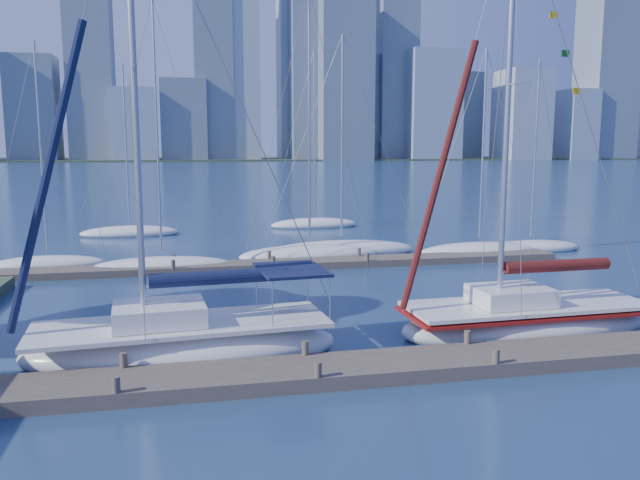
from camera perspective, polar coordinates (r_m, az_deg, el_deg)
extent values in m
plane|color=#182C4E|center=(17.49, -0.80, -12.62)|extent=(700.00, 700.00, 0.00)
cube|color=#483E35|center=(17.42, -0.80, -12.00)|extent=(26.00, 2.00, 0.40)
cube|color=#483E35|center=(32.99, -2.76, -2.22)|extent=(30.00, 1.80, 0.36)
cube|color=#38472D|center=(336.09, -11.47, 7.22)|extent=(800.00, 100.00, 1.50)
ellipsoid|color=silver|center=(19.49, -12.40, -9.72)|extent=(9.60, 3.84, 1.64)
cube|color=silver|center=(19.27, -12.47, -7.55)|extent=(8.89, 3.54, 0.13)
cube|color=silver|center=(19.14, -14.48, -6.54)|extent=(2.79, 2.21, 0.60)
cylinder|color=silver|center=(18.55, -16.60, 12.46)|extent=(0.20, 0.20, 13.19)
cylinder|color=silver|center=(19.07, -9.21, -3.72)|extent=(4.43, 0.48, 0.11)
cylinder|color=#11143A|center=(19.05, -9.22, -3.39)|extent=(4.11, 0.78, 0.44)
cube|color=#11143A|center=(19.43, -2.64, -2.72)|extent=(2.18, 2.76, 0.09)
ellipsoid|color=silver|center=(22.58, 18.30, -7.46)|extent=(9.03, 3.18, 1.57)
cube|color=silver|center=(22.39, 18.39, -5.66)|extent=(8.37, 2.93, 0.13)
cube|color=silver|center=(21.99, 17.03, -4.87)|extent=(2.57, 1.98, 0.58)
cylinder|color=silver|center=(21.26, 16.78, 11.66)|extent=(0.19, 0.19, 13.12)
cylinder|color=silver|center=(22.72, 20.83, -2.47)|extent=(4.24, 0.22, 0.10)
cylinder|color=#4F1113|center=(22.70, 20.85, -2.21)|extent=(3.91, 0.53, 0.42)
cube|color=maroon|center=(22.43, 18.37, -6.10)|extent=(8.56, 3.05, 0.10)
ellipsoid|color=silver|center=(35.94, -23.59, -2.06)|extent=(5.87, 1.93, 0.94)
cylinder|color=silver|center=(35.41, -24.18, 7.64)|extent=(0.10, 0.10, 10.75)
ellipsoid|color=silver|center=(33.31, -14.23, -2.36)|extent=(7.46, 4.41, 1.03)
cylinder|color=silver|center=(32.76, -14.69, 9.87)|extent=(0.11, 0.11, 12.62)
ellipsoid|color=silver|center=(35.51, -0.95, -1.39)|extent=(8.35, 5.38, 1.19)
cylinder|color=silver|center=(35.03, -0.99, 11.25)|extent=(0.13, 0.13, 13.82)
ellipsoid|color=silver|center=(37.03, 1.98, -0.97)|extent=(9.22, 3.55, 1.24)
cylinder|color=silver|center=(36.54, 2.03, 9.38)|extent=(0.13, 0.13, 11.51)
ellipsoid|color=silver|center=(38.03, 14.34, -1.02)|extent=(7.58, 2.58, 1.11)
cylinder|color=silver|center=(37.54, 14.69, 8.41)|extent=(0.12, 0.12, 10.84)
ellipsoid|color=silver|center=(40.30, 18.68, -0.71)|extent=(6.91, 4.21, 1.00)
cylinder|color=silver|center=(39.83, 19.09, 7.82)|extent=(0.11, 0.11, 10.51)
ellipsoid|color=silver|center=(46.87, -16.98, 0.62)|extent=(6.98, 2.33, 1.08)
cylinder|color=silver|center=(46.48, -17.32, 8.36)|extent=(0.12, 0.12, 11.07)
ellipsoid|color=silver|center=(49.61, -0.51, 1.41)|extent=(7.21, 3.18, 1.11)
cylinder|color=silver|center=(49.25, -0.52, 9.71)|extent=(0.12, 0.12, 12.71)
cube|color=slate|center=(311.20, -24.72, 10.81)|extent=(20.65, 17.63, 46.40)
cube|color=#96A6B4|center=(328.61, -19.98, 9.73)|extent=(14.66, 17.61, 32.89)
cube|color=#8697AD|center=(301.97, -16.50, 10.04)|extent=(18.51, 19.81, 32.88)
cube|color=slate|center=(302.95, -12.33, 10.62)|extent=(20.82, 16.86, 37.49)
cube|color=#96A6B4|center=(308.91, -7.56, 15.58)|extent=(19.87, 14.99, 90.01)
cube|color=#8697AD|center=(327.36, -2.24, 14.76)|extent=(17.51, 17.46, 84.61)
cube|color=slate|center=(305.34, 2.27, 14.38)|extent=(24.62, 18.95, 75.72)
cube|color=#96A6B4|center=(325.39, 5.11, 11.88)|extent=(15.22, 17.11, 51.80)
cube|color=#8697AD|center=(319.28, 10.20, 11.97)|extent=(25.51, 18.80, 53.16)
cube|color=slate|center=(358.90, 13.07, 10.94)|extent=(15.07, 17.52, 46.44)
cube|color=#96A6B4|center=(339.44, 17.94, 10.78)|extent=(22.07, 23.94, 44.89)
cube|color=#8697AD|center=(355.33, 22.22, 9.70)|extent=(15.77, 21.38, 35.68)
cube|color=slate|center=(371.12, 24.76, 14.00)|extent=(24.80, 23.60, 94.07)
cube|color=#96A6B4|center=(402.24, 26.23, 12.53)|extent=(16.80, 17.08, 81.57)
cube|color=slate|center=(313.73, -20.44, 18.05)|extent=(19.76, 18.00, 122.70)
cube|color=slate|center=(308.22, -9.72, 14.74)|extent=(17.71, 18.00, 81.31)
cube|color=slate|center=(314.51, -1.20, 16.40)|extent=(16.71, 18.00, 99.59)
cube|color=slate|center=(325.08, 6.90, 14.99)|extent=(18.93, 18.00, 87.28)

